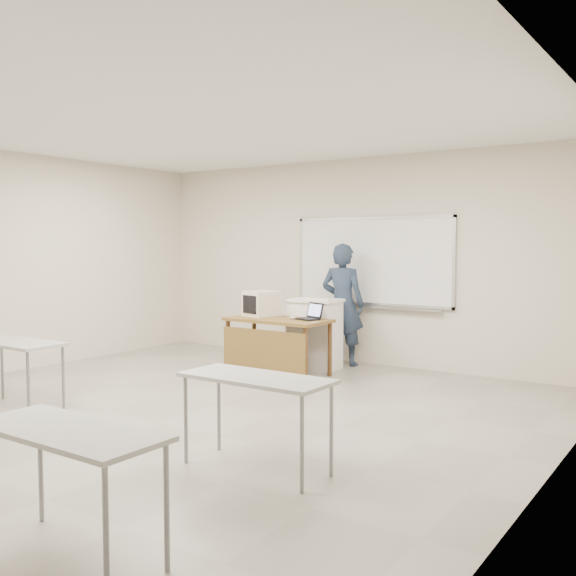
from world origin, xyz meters
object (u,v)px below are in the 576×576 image
Objects in this scene: mouse at (292,318)px; whiteboard at (372,263)px; instructor_desk at (273,335)px; podium at (314,334)px; keyboard at (319,299)px; crt_monitor at (262,304)px; presenter at (343,304)px; laptop at (309,315)px.

whiteboard is at bearing 54.00° from mouse.
podium is at bearing 75.04° from instructor_desk.
instructor_desk is 0.82m from keyboard.
presenter is at bearing 66.21° from crt_monitor.
podium is 0.62m from mouse.
keyboard reaches higher than laptop.
mouse is (0.00, -0.55, 0.28)m from podium.
instructor_desk is 1.42× the size of podium.
crt_monitor reaches higher than laptop.
podium is 0.53m from keyboard.
podium is (0.20, 0.71, -0.04)m from instructor_desk.
podium is at bearing 54.71° from crt_monitor.
crt_monitor is 4.48× the size of mouse.
presenter is at bearing 65.86° from podium.
podium is 10.23× the size of mouse.
whiteboard reaches higher than crt_monitor.
presenter reaches higher than instructor_desk.
presenter is at bearing 110.11° from laptop.
whiteboard is at bearing 54.18° from podium.
podium is at bearing 147.60° from keyboard.
mouse is at bearing 39.61° from instructor_desk.
whiteboard reaches higher than presenter.
presenter is at bearing 64.57° from mouse.
instructor_desk is (-0.70, -1.48, -0.94)m from whiteboard.
instructor_desk is 3.24× the size of crt_monitor.
laptop is at bearing -103.87° from whiteboard.
keyboard is 0.23× the size of presenter.
keyboard reaches higher than mouse.
keyboard reaches higher than instructor_desk.
whiteboard is 25.85× the size of mouse.
podium is 0.63m from presenter.
crt_monitor reaches higher than instructor_desk.
whiteboard is 1.58m from mouse.
podium is 0.56× the size of presenter.
presenter is (0.18, 0.47, 0.39)m from podium.
laptop is 0.72× the size of keyboard.
whiteboard is 1.78× the size of instructor_desk.
laptop is at bearing -68.67° from podium.
instructor_desk is 0.58m from crt_monitor.
laptop is at bearing 16.67° from crt_monitor.
mouse reaches higher than instructor_desk.
podium reaches higher than laptop.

